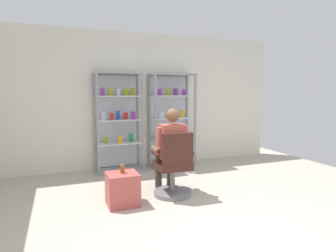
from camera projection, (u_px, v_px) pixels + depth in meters
name	position (u px, v px, depth m)	size (l,w,h in m)	color
ground_plane	(217.00, 226.00, 3.25)	(7.20, 7.20, 0.00)	#B2A899
back_wall	(142.00, 101.00, 5.87)	(6.00, 0.10, 2.70)	silver
display_cabinet_left	(118.00, 121.00, 5.50)	(0.90, 0.45, 1.90)	gray
display_cabinet_right	(171.00, 119.00, 5.90)	(0.90, 0.45, 1.90)	gray
office_chair	(174.00, 170.00, 4.15)	(0.57, 0.56, 0.96)	slate
seated_shopkeeper	(170.00, 147.00, 4.27)	(0.50, 0.58, 1.29)	#3F382D
storage_crate	(123.00, 189.00, 3.85)	(0.41, 0.39, 0.44)	#B24C47
tea_glass	(122.00, 169.00, 3.84)	(0.06, 0.06, 0.11)	brown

